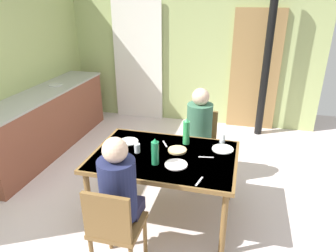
{
  "coord_description": "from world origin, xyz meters",
  "views": [
    {
      "loc": [
        1.0,
        -2.61,
        2.2
      ],
      "look_at": [
        0.3,
        0.15,
        0.97
      ],
      "focal_mm": 33.01,
      "sensor_mm": 36.0,
      "label": 1
    }
  ],
  "objects": [
    {
      "name": "drinking_glass_by_far_diner",
      "position": [
        -0.12,
        -0.02,
        0.78
      ],
      "size": [
        0.06,
        0.06,
        0.11
      ],
      "primitive_type": "cylinder",
      "color": "silver",
      "rests_on": "dining_table"
    },
    {
      "name": "dinner_plate_near_right",
      "position": [
        0.86,
        0.26,
        0.73
      ],
      "size": [
        0.22,
        0.22,
        0.01
      ],
      "primitive_type": "cylinder",
      "color": "white",
      "rests_on": "dining_table"
    },
    {
      "name": "water_bottle_green_far",
      "position": [
        0.26,
        -0.19,
        0.85
      ],
      "size": [
        0.07,
        0.07,
        0.26
      ],
      "color": "#207D4B",
      "rests_on": "dining_table"
    },
    {
      "name": "drinking_glass_by_near_diner",
      "position": [
        0.02,
        -0.02,
        0.77
      ],
      "size": [
        0.06,
        0.06,
        0.09
      ],
      "primitive_type": "cylinder",
      "color": "silver",
      "rests_on": "dining_table"
    },
    {
      "name": "door_wooden",
      "position": [
        1.16,
        2.68,
        1.0
      ],
      "size": [
        0.8,
        0.05,
        2.0
      ],
      "primitive_type": "cube",
      "color": "#9C7745",
      "rests_on": "ground_plane"
    },
    {
      "name": "curtain_panel",
      "position": [
        -0.9,
        2.66,
        1.06
      ],
      "size": [
        0.9,
        0.03,
        2.12
      ],
      "primitive_type": "cube",
      "color": "white",
      "rests_on": "ground_plane"
    },
    {
      "name": "dinner_plate_near_left",
      "position": [
        0.46,
        -0.17,
        0.73
      ],
      "size": [
        0.21,
        0.21,
        0.01
      ],
      "primitive_type": "cylinder",
      "color": "white",
      "rests_on": "dining_table"
    },
    {
      "name": "dining_table",
      "position": [
        0.3,
        0.0,
        0.66
      ],
      "size": [
        1.44,
        0.98,
        0.72
      ],
      "color": "brown",
      "rests_on": "ground_plane"
    },
    {
      "name": "cutlery_fork_near",
      "position": [
        0.25,
        0.23,
        0.72
      ],
      "size": [
        0.09,
        0.14,
        0.0
      ],
      "primitive_type": "cube",
      "rotation": [
        0.0,
        0.0,
        2.1
      ],
      "color": "silver",
      "rests_on": "dining_table"
    },
    {
      "name": "kitchen_counter",
      "position": [
        -1.81,
        1.04,
        0.45
      ],
      "size": [
        0.61,
        2.64,
        0.91
      ],
      "color": "brown",
      "rests_on": "ground_plane"
    },
    {
      "name": "bread_plate_sliced",
      "position": [
        0.41,
        0.11,
        0.73
      ],
      "size": [
        0.19,
        0.19,
        0.02
      ],
      "primitive_type": "cylinder",
      "color": "#DBB77A",
      "rests_on": "dining_table"
    },
    {
      "name": "wall_back",
      "position": [
        0.0,
        2.76,
        1.26
      ],
      "size": [
        4.48,
        0.1,
        2.52
      ],
      "primitive_type": "cube",
      "color": "#A7B772",
      "rests_on": "ground_plane"
    },
    {
      "name": "drinking_glass_spare_center",
      "position": [
        0.84,
        0.42,
        0.77
      ],
      "size": [
        0.06,
        0.06,
        0.1
      ],
      "primitive_type": "cylinder",
      "color": "silver",
      "rests_on": "dining_table"
    },
    {
      "name": "stove_pipe_column",
      "position": [
        1.31,
        2.41,
        1.26
      ],
      "size": [
        0.12,
        0.12,
        2.52
      ],
      "primitive_type": "cylinder",
      "color": "black",
      "rests_on": "ground_plane"
    },
    {
      "name": "water_bottle_green_near",
      "position": [
        0.46,
        0.3,
        0.86
      ],
      "size": [
        0.07,
        0.07,
        0.29
      ],
      "color": "green",
      "rests_on": "dining_table"
    },
    {
      "name": "cutlery_knife_near",
      "position": [
        0.71,
        0.05,
        0.72
      ],
      "size": [
        0.15,
        0.04,
        0.0
      ],
      "primitive_type": "cube",
      "rotation": [
        0.0,
        0.0,
        0.18
      ],
      "color": "silver",
      "rests_on": "dining_table"
    },
    {
      "name": "ground_plane",
      "position": [
        0.0,
        0.0,
        0.0
      ],
      "size": [
        7.19,
        7.19,
        0.0
      ],
      "primitive_type": "plane",
      "color": "silver"
    },
    {
      "name": "person_far_diner",
      "position": [
        0.54,
        0.71,
        0.78
      ],
      "size": [
        0.3,
        0.37,
        0.77
      ],
      "rotation": [
        0.0,
        0.0,
        3.14
      ],
      "color": "#3A644D",
      "rests_on": "ground_plane"
    },
    {
      "name": "chair_far_diner",
      "position": [
        0.54,
        0.85,
        0.5
      ],
      "size": [
        0.4,
        0.4,
        0.87
      ],
      "rotation": [
        0.0,
        0.0,
        3.14
      ],
      "color": "brown",
      "rests_on": "ground_plane"
    },
    {
      "name": "chair_near_diner",
      "position": [
        0.11,
        -0.84,
        0.5
      ],
      "size": [
        0.4,
        0.4,
        0.87
      ],
      "color": "brown",
      "rests_on": "ground_plane"
    },
    {
      "name": "person_near_diner",
      "position": [
        0.11,
        -0.71,
        0.78
      ],
      "size": [
        0.3,
        0.37,
        0.77
      ],
      "color": "#23223E",
      "rests_on": "ground_plane"
    },
    {
      "name": "cutlery_knife_far",
      "position": [
        0.71,
        -0.38,
        0.72
      ],
      "size": [
        0.05,
        0.15,
        0.0
      ],
      "primitive_type": "cube",
      "rotation": [
        0.0,
        0.0,
        1.34
      ],
      "color": "silver",
      "rests_on": "dining_table"
    },
    {
      "name": "dinner_plate_far_center",
      "position": [
        -0.15,
        0.19,
        0.73
      ],
      "size": [
        0.2,
        0.2,
        0.01
      ],
      "primitive_type": "cylinder",
      "color": "white",
      "rests_on": "dining_table"
    }
  ]
}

